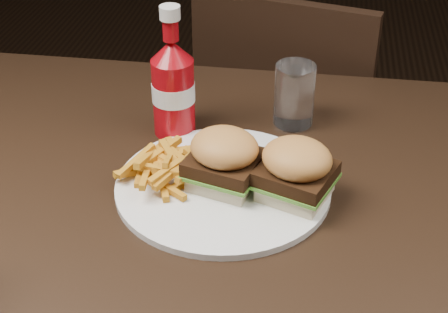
# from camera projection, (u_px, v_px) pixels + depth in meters

# --- Properties ---
(dining_table) EXTENTS (1.20, 0.80, 0.04)m
(dining_table) POSITION_uv_depth(u_px,v_px,m) (246.00, 204.00, 0.99)
(dining_table) COLOR black
(dining_table) RESTS_ON ground
(chair_far) EXTENTS (0.49, 0.49, 0.04)m
(chair_far) POSITION_uv_depth(u_px,v_px,m) (299.00, 143.00, 1.70)
(chair_far) COLOR black
(chair_far) RESTS_ON ground
(plate) EXTENTS (0.31, 0.31, 0.01)m
(plate) POSITION_uv_depth(u_px,v_px,m) (223.00, 186.00, 0.99)
(plate) COLOR white
(plate) RESTS_ON dining_table
(sandwich_half_a) EXTENTS (0.11, 0.10, 0.02)m
(sandwich_half_a) POSITION_uv_depth(u_px,v_px,m) (224.00, 178.00, 0.98)
(sandwich_half_a) COLOR beige
(sandwich_half_a) RESTS_ON plate
(sandwich_half_b) EXTENTS (0.11, 0.11, 0.02)m
(sandwich_half_b) POSITION_uv_depth(u_px,v_px,m) (295.00, 189.00, 0.95)
(sandwich_half_b) COLOR beige
(sandwich_half_b) RESTS_ON plate
(fries_pile) EXTENTS (0.14, 0.14, 0.05)m
(fries_pile) POSITION_uv_depth(u_px,v_px,m) (175.00, 162.00, 0.99)
(fries_pile) COLOR orange
(fries_pile) RESTS_ON plate
(ketchup_bottle) EXTENTS (0.09, 0.09, 0.13)m
(ketchup_bottle) POSITION_uv_depth(u_px,v_px,m) (174.00, 99.00, 1.09)
(ketchup_bottle) COLOR #98070F
(ketchup_bottle) RESTS_ON dining_table
(tumbler) EXTENTS (0.08, 0.08, 0.10)m
(tumbler) POSITION_uv_depth(u_px,v_px,m) (294.00, 95.00, 1.12)
(tumbler) COLOR white
(tumbler) RESTS_ON dining_table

